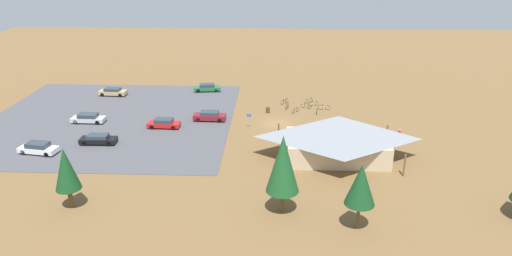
% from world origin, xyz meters
% --- Properties ---
extents(ground, '(160.00, 160.00, 0.00)m').
position_xyz_m(ground, '(0.00, 0.00, 0.00)').
color(ground, brown).
rests_on(ground, ground).
extents(parking_lot_asphalt, '(35.48, 35.08, 0.05)m').
position_xyz_m(parking_lot_asphalt, '(24.52, -0.99, 0.03)').
color(parking_lot_asphalt, '#4C4C51').
rests_on(parking_lot_asphalt, ground).
extents(bike_pavilion, '(14.24, 9.37, 5.38)m').
position_xyz_m(bike_pavilion, '(-7.00, 11.16, 3.00)').
color(bike_pavilion, '#C6B28E').
rests_on(bike_pavilion, ground).
extents(trash_bin, '(0.60, 0.60, 0.90)m').
position_xyz_m(trash_bin, '(1.51, -4.73, 0.45)').
color(trash_bin, brown).
rests_on(trash_bin, ground).
extents(lot_sign, '(0.56, 0.08, 2.20)m').
position_xyz_m(lot_sign, '(4.04, 1.83, 1.41)').
color(lot_sign, '#99999E').
rests_on(lot_sign, ground).
extents(pine_west, '(2.46, 2.46, 6.32)m').
position_xyz_m(pine_west, '(20.31, 23.71, 4.14)').
color(pine_west, brown).
rests_on(pine_west, ground).
extents(pine_east, '(2.73, 2.73, 6.45)m').
position_xyz_m(pine_east, '(-7.17, 26.28, 4.48)').
color(pine_east, brown).
rests_on(pine_east, ground).
extents(pine_midwest, '(3.17, 3.17, 7.94)m').
position_xyz_m(pine_midwest, '(-0.34, 23.65, 5.07)').
color(pine_midwest, brown).
rests_on(pine_midwest, ground).
extents(bicycle_orange_by_bin, '(0.64, 1.61, 0.79)m').
position_xyz_m(bicycle_orange_by_bin, '(-1.46, -6.66, 0.37)').
color(bicycle_orange_by_bin, black).
rests_on(bicycle_orange_by_bin, ground).
extents(bicycle_teal_back_row, '(1.37, 1.12, 0.75)m').
position_xyz_m(bicycle_teal_back_row, '(-5.03, -9.82, 0.35)').
color(bicycle_teal_back_row, black).
rests_on(bicycle_teal_back_row, ground).
extents(bicycle_red_edge_north, '(1.12, 1.41, 0.82)m').
position_xyz_m(bicycle_red_edge_north, '(-2.68, -4.93, 0.37)').
color(bicycle_red_edge_north, black).
rests_on(bicycle_red_edge_north, ground).
extents(bicycle_yellow_lone_east, '(1.58, 0.73, 0.76)m').
position_xyz_m(bicycle_yellow_lone_east, '(-5.70, -8.22, 0.35)').
color(bicycle_yellow_lone_east, black).
rests_on(bicycle_yellow_lone_east, ground).
extents(bicycle_silver_near_porch, '(1.84, 0.48, 0.88)m').
position_xyz_m(bicycle_silver_near_porch, '(-7.19, -6.43, 0.39)').
color(bicycle_silver_near_porch, black).
rests_on(bicycle_silver_near_porch, ground).
extents(bicycle_black_yard_center, '(1.27, 1.38, 0.93)m').
position_xyz_m(bicycle_black_yard_center, '(-1.08, -9.09, 0.40)').
color(bicycle_black_yard_center, black).
rests_on(bicycle_black_yard_center, ground).
extents(bicycle_blue_edge_south, '(0.48, 1.72, 0.85)m').
position_xyz_m(bicycle_blue_edge_south, '(-5.92, -4.60, 0.36)').
color(bicycle_blue_edge_south, black).
rests_on(bicycle_blue_edge_south, ground).
extents(bicycle_green_yard_front, '(1.60, 0.69, 0.82)m').
position_xyz_m(bicycle_green_yard_front, '(-4.44, -7.03, 0.36)').
color(bicycle_green_yard_front, black).
rests_on(bicycle_green_yard_front, ground).
extents(bicycle_white_near_sign, '(1.66, 0.48, 0.86)m').
position_xyz_m(bicycle_white_near_sign, '(-12.21, 3.58, 0.38)').
color(bicycle_white_near_sign, black).
rests_on(bicycle_white_near_sign, ground).
extents(car_maroon_second_row, '(4.73, 1.97, 1.39)m').
position_xyz_m(car_maroon_second_row, '(9.92, -0.89, 0.75)').
color(car_maroon_second_row, maroon).
rests_on(car_maroon_second_row, parking_lot_asphalt).
extents(car_tan_far_end, '(4.68, 2.04, 1.29)m').
position_xyz_m(car_tan_far_end, '(27.89, -12.25, 0.70)').
color(car_tan_far_end, tan).
rests_on(car_tan_far_end, parking_lot_asphalt).
extents(car_black_back_corner, '(4.62, 1.77, 1.27)m').
position_xyz_m(car_black_back_corner, '(23.12, 8.22, 0.69)').
color(car_black_back_corner, black).
rests_on(car_black_back_corner, parking_lot_asphalt).
extents(car_red_aisle_side, '(4.52, 1.88, 1.32)m').
position_xyz_m(car_red_aisle_side, '(15.94, 2.23, 0.71)').
color(car_red_aisle_side, red).
rests_on(car_red_aisle_side, parking_lot_asphalt).
extents(car_green_near_entry, '(4.75, 2.27, 1.32)m').
position_xyz_m(car_green_near_entry, '(12.25, -15.33, 0.71)').
color(car_green_near_entry, '#1E6B3D').
rests_on(car_green_near_entry, parking_lot_asphalt).
extents(car_white_by_curb, '(4.94, 2.52, 1.43)m').
position_xyz_m(car_white_by_curb, '(29.44, 11.44, 0.75)').
color(car_white_by_curb, white).
rests_on(car_white_by_curb, parking_lot_asphalt).
extents(car_silver_end_stall, '(4.77, 1.89, 1.33)m').
position_xyz_m(car_silver_end_stall, '(27.25, 0.66, 0.72)').
color(car_silver_end_stall, '#BCBCC1').
rests_on(car_silver_end_stall, parking_lot_asphalt).
extents(visitor_crossing_yard, '(0.38, 0.36, 1.73)m').
position_xyz_m(visitor_crossing_yard, '(-15.76, 5.76, 0.91)').
color(visitor_crossing_yard, '#2D3347').
rests_on(visitor_crossing_yard, ground).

